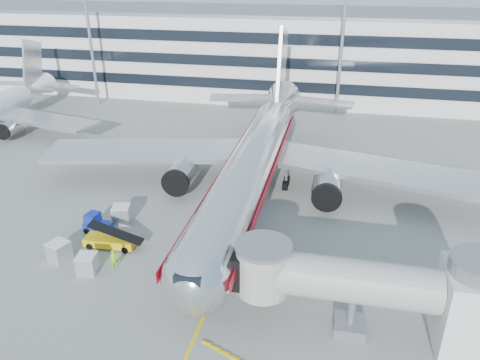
% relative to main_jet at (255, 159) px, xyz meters
% --- Properties ---
extents(ground, '(180.00, 180.00, 0.00)m').
position_rel_main_jet_xyz_m(ground, '(0.00, -11.72, -4.23)').
color(ground, gray).
rests_on(ground, ground).
extents(lead_in_line, '(0.25, 70.00, 0.01)m').
position_rel_main_jet_xyz_m(lead_in_line, '(0.00, -1.72, -4.23)').
color(lead_in_line, yellow).
rests_on(lead_in_line, ground).
extents(main_jet, '(50.95, 48.70, 16.06)m').
position_rel_main_jet_xyz_m(main_jet, '(0.00, 0.00, 0.00)').
color(main_jet, silver).
rests_on(main_jet, ground).
extents(jet_bridge, '(17.80, 4.50, 7.00)m').
position_rel_main_jet_xyz_m(jet_bridge, '(12.18, -19.72, -0.36)').
color(jet_bridge, silver).
rests_on(jet_bridge, ground).
extents(terminal, '(150.00, 24.25, 15.60)m').
position_rel_main_jet_xyz_m(terminal, '(0.00, 46.23, 3.57)').
color(terminal, silver).
rests_on(terminal, ground).
extents(light_mast_west, '(2.40, 1.20, 25.45)m').
position_rel_main_jet_xyz_m(light_mast_west, '(-35.00, 30.28, 10.64)').
color(light_mast_west, gray).
rests_on(light_mast_west, ground).
extents(light_mast_centre, '(2.40, 1.20, 25.45)m').
position_rel_main_jet_xyz_m(light_mast_centre, '(8.00, 30.28, 10.64)').
color(light_mast_centre, gray).
rests_on(light_mast_centre, ground).
extents(belt_loader, '(4.94, 1.92, 2.35)m').
position_rel_main_jet_xyz_m(belt_loader, '(-10.90, -13.45, -3.57)').
color(belt_loader, '#D6B109').
rests_on(belt_loader, ground).
extents(baggage_tug, '(2.77, 1.98, 1.93)m').
position_rel_main_jet_xyz_m(baggage_tug, '(-13.35, -11.34, -3.39)').
color(baggage_tug, navy).
rests_on(baggage_tug, ground).
extents(cargo_container_left, '(2.06, 2.06, 1.72)m').
position_rel_main_jet_xyz_m(cargo_container_left, '(-14.32, -16.31, -3.37)').
color(cargo_container_left, silver).
rests_on(cargo_container_left, ground).
extents(cargo_container_right, '(2.02, 2.02, 1.79)m').
position_rel_main_jet_xyz_m(cargo_container_right, '(-11.82, -9.09, -3.34)').
color(cargo_container_right, silver).
rests_on(cargo_container_right, ground).
extents(cargo_container_front, '(1.77, 1.77, 1.65)m').
position_rel_main_jet_xyz_m(cargo_container_front, '(-11.01, -17.43, -3.41)').
color(cargo_container_front, silver).
rests_on(cargo_container_front, ground).
extents(ramp_worker, '(0.75, 0.71, 1.73)m').
position_rel_main_jet_xyz_m(ramp_worker, '(-9.09, -16.40, -3.37)').
color(ramp_worker, '#7BD716').
rests_on(ramp_worker, ground).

